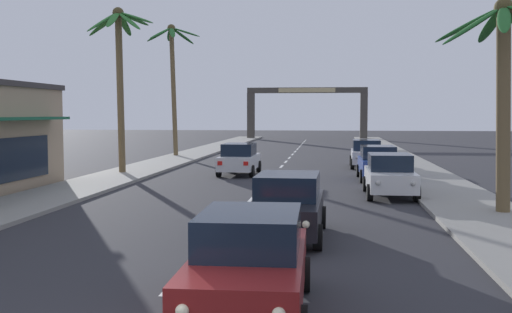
{
  "coord_description": "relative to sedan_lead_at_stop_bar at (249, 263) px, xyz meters",
  "views": [
    {
      "loc": [
        2.96,
        -7.16,
        3.28
      ],
      "look_at": [
        1.12,
        8.0,
        2.2
      ],
      "focal_mm": 42.72,
      "sensor_mm": 36.0,
      "label": 1
    }
  ],
  "objects": [
    {
      "name": "sidewalk_right",
      "position": [
        6.12,
        17.49,
        -0.78
      ],
      "size": [
        3.2,
        110.0,
        0.14
      ],
      "primitive_type": "cube",
      "color": "gray",
      "rests_on": "ground"
    },
    {
      "name": "sedan_parked_mid_kerb",
      "position": [
        3.65,
        14.78,
        0.0
      ],
      "size": [
        1.95,
        4.45,
        1.68
      ],
      "color": "silver",
      "rests_on": "ground"
    },
    {
      "name": "sedan_oncoming_far",
      "position": [
        -3.53,
        22.49,
        0.0
      ],
      "size": [
        1.97,
        4.46,
        1.68
      ],
      "color": "silver",
      "rests_on": "ground"
    },
    {
      "name": "town_gateway_arch",
      "position": [
        -1.68,
        68.09,
        3.44
      ],
      "size": [
        15.23,
        0.9,
        6.56
      ],
      "color": "#423D38",
      "rests_on": "ground"
    },
    {
      "name": "sedan_parked_nearest_kerb",
      "position": [
        3.49,
        27.73,
        0.0
      ],
      "size": [
        2.0,
        4.47,
        1.68
      ],
      "color": "silver",
      "rests_on": "ground"
    },
    {
      "name": "palm_left_farthest",
      "position": [
        -10.42,
        34.97,
        6.05
      ],
      "size": [
        4.31,
        4.19,
        9.9
      ],
      "color": "brown",
      "rests_on": "ground"
    },
    {
      "name": "sidewalk_left",
      "position": [
        -9.48,
        17.49,
        -0.78
      ],
      "size": [
        3.2,
        110.0,
        0.14
      ],
      "primitive_type": "cube",
      "color": "gray",
      "rests_on": "ground"
    },
    {
      "name": "sedan_third_in_queue",
      "position": [
        0.19,
        6.27,
        0.0
      ],
      "size": [
        2.02,
        4.48,
        1.68
      ],
      "color": "black",
      "rests_on": "ground"
    },
    {
      "name": "palm_left_third",
      "position": [
        -9.86,
        21.81,
        5.5
      ],
      "size": [
        3.95,
        3.9,
        8.89
      ],
      "color": "brown",
      "rests_on": "ground"
    },
    {
      "name": "sedan_lead_at_stop_bar",
      "position": [
        0.0,
        0.0,
        0.0
      ],
      "size": [
        2.01,
        4.48,
        1.68
      ],
      "color": "maroon",
      "rests_on": "ground"
    },
    {
      "name": "lane_markings",
      "position": [
        -1.27,
        17.46,
        -0.85
      ],
      "size": [
        4.28,
        87.37,
        0.01
      ],
      "color": "silver",
      "rests_on": "ground"
    },
    {
      "name": "sedan_parked_far_kerb",
      "position": [
        3.66,
        20.78,
        0.0
      ],
      "size": [
        1.99,
        4.47,
        1.68
      ],
      "color": "navy",
      "rests_on": "ground"
    },
    {
      "name": "palm_right_second",
      "position": [
        6.71,
        10.49,
        3.83
      ],
      "size": [
        4.19,
        4.3,
        6.9
      ],
      "color": "brown",
      "rests_on": "ground"
    }
  ]
}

